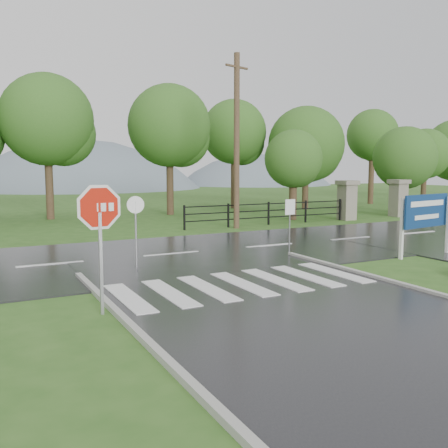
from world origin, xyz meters
TOP-DOWN VIEW (x-y plane):
  - ground at (0.00, 0.00)m, footprint 120.00×120.00m
  - main_road at (0.00, 10.00)m, footprint 90.00×8.00m
  - crosswalk at (0.00, 5.00)m, footprint 6.50×2.80m
  - pillar_west at (13.00, 16.00)m, footprint 1.00×1.00m
  - pillar_east at (17.00, 16.00)m, footprint 1.00×1.00m
  - fence_west at (7.75, 16.00)m, footprint 9.58×0.08m
  - hills at (3.49, 65.00)m, footprint 102.00×48.00m
  - treeline at (1.00, 24.00)m, footprint 83.20×5.20m
  - stop_sign at (-3.80, 4.19)m, footprint 1.27×0.18m
  - estate_billboard at (7.55, 5.79)m, footprint 2.40×0.45m
  - reg_sign_small at (3.62, 8.13)m, footprint 0.43×0.07m
  - reg_sign_round at (-1.80, 8.20)m, footprint 0.51×0.10m
  - utility_pole_east at (5.57, 15.50)m, footprint 1.45×0.56m
  - entrance_tree_left at (10.32, 17.50)m, footprint 3.27×3.27m
  - entrance_tree_right at (19.01, 17.50)m, footprint 4.02×4.02m

SIDE VIEW (x-z plane):
  - hills at x=3.49m, z-range -39.54..8.46m
  - ground at x=0.00m, z-range 0.00..0.00m
  - main_road at x=0.00m, z-range -0.02..0.02m
  - treeline at x=1.00m, z-range -5.00..5.00m
  - crosswalk at x=0.00m, z-range 0.05..0.07m
  - fence_west at x=7.75m, z-range 0.12..1.32m
  - pillar_west at x=13.00m, z-range 0.06..2.30m
  - pillar_east at x=17.00m, z-range 0.06..2.30m
  - reg_sign_small at x=3.62m, z-range 0.42..2.35m
  - reg_sign_round at x=-1.80m, z-range 0.30..2.49m
  - estate_billboard at x=7.55m, z-range 0.40..2.52m
  - stop_sign at x=-3.80m, z-range 0.55..3.42m
  - entrance_tree_left at x=10.32m, z-range 0.89..5.98m
  - entrance_tree_right at x=19.01m, z-range 0.76..6.34m
  - utility_pole_east at x=5.57m, z-range 0.07..8.47m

